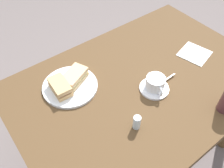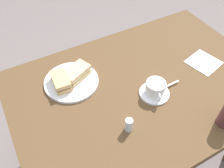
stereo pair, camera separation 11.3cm
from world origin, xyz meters
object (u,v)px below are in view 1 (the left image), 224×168
Objects in this scene: coffee_cup at (155,83)px; salt_shaker at (137,122)px; sandwich_back at (60,87)px; napkin at (195,54)px; coffee_saucer at (154,88)px; sandwich_plate at (70,86)px; sandwich_front at (74,77)px; dining_table at (140,94)px; spoon at (166,80)px.

coffee_cup is 0.23m from salt_shaker.
sandwich_back reaches higher than napkin.
sandwich_back is 1.92× the size of salt_shaker.
salt_shaker is at bearing 27.28° from coffee_saucer.
sandwich_plate is 0.05m from sandwich_front.
sandwich_front is 1.21× the size of sandwich_back.
spoon is at bearing 142.46° from dining_table.
coffee_saucer is 1.20× the size of coffee_cup.
sandwich_plate is at bearing -38.94° from coffee_saucer.
dining_table is 0.37m from sandwich_plate.
dining_table is at bearing -37.54° from spoon.
spoon reaches higher than napkin.
sandwich_front is at bearing -18.66° from napkin.
sandwich_front is at bearing -162.36° from sandwich_plate.
spoon is (-0.08, -0.00, 0.01)m from coffee_saucer.
coffee_cup is at bearing 136.28° from sandwich_front.
sandwich_back reaches higher than coffee_saucer.
sandwich_back is at bearing 2.90° from sandwich_plate.
sandwich_plate is (0.30, -0.18, 0.10)m from dining_table.
sandwich_back is at bearing -34.59° from coffee_saucer.
sandwich_front reaches higher than napkin.
spoon is (-0.08, -0.00, -0.03)m from coffee_cup.
coffee_cup is 0.09m from spoon.
coffee_cup reaches higher than napkin.
salt_shaker reaches higher than sandwich_back.
spoon reaches higher than coffee_saucer.
napkin reaches higher than dining_table.
sandwich_back is 1.10× the size of coffee_cup.
dining_table is 8.99× the size of coffee_saucer.
coffee_cup is (-0.01, 0.07, 0.14)m from dining_table.
sandwich_plate is 0.47m from spoon.
coffee_cup is at bearing 2.74° from spoon.
sandwich_front and sandwich_back have the same top height.
salt_shaker is (0.29, 0.11, 0.02)m from spoon.
coffee_saucer is at bearing 136.51° from sandwich_front.
sandwich_plate is at bearing -32.53° from spoon.
salt_shaker is at bearing 20.76° from spoon.
sandwich_front is at bearing -36.15° from spoon.
sandwich_back is 1.32× the size of spoon.
salt_shaker is at bearing 15.54° from napkin.
sandwich_front is 0.67m from napkin.
coffee_saucer is at bearing 1.63° from spoon.
sandwich_plate is 0.41m from coffee_cup.
napkin is at bearing 163.12° from sandwich_plate.
sandwich_back reaches higher than spoon.
coffee_cup is at bearing 145.21° from sandwich_back.
napkin is (-0.36, -0.05, -0.04)m from coffee_cup.
coffee_cup is at bearing 140.84° from sandwich_plate.
salt_shaker reaches higher than coffee_saucer.
coffee_saucer is (-0.28, 0.26, -0.03)m from sandwich_front.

